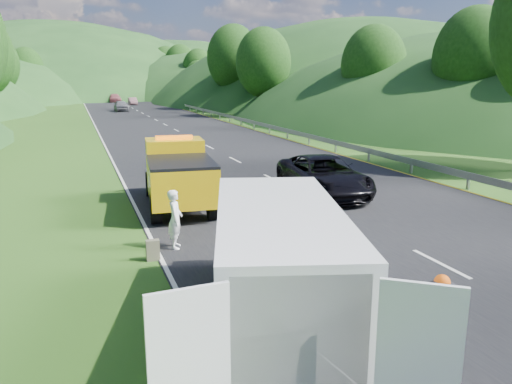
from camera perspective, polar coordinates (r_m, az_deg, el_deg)
name	(u,v)px	position (r m, az deg, el deg)	size (l,w,h in m)	color
ground	(305,253)	(14.21, 5.64, -6.97)	(320.00, 320.00, 0.00)	#38661E
road_surface	(165,125)	(52.98, -10.34, 7.58)	(14.00, 200.00, 0.02)	black
guardrail	(204,115)	(66.68, -5.94, 8.78)	(0.06, 140.00, 1.52)	gray
tree_line_right	(273,109)	(77.73, 1.91, 9.44)	(14.00, 140.00, 14.00)	#245218
hills_backdrop	(119,95)	(147.32, -15.39, 10.68)	(201.00, 288.60, 44.00)	#2D5B23
tow_truck	(178,174)	(19.09, -8.92, 2.06)	(2.81, 6.22, 2.59)	black
white_van	(278,260)	(9.66, 2.51, -7.81)	(4.90, 7.58, 2.50)	black
woman	(176,248)	(14.72, -9.10, -6.36)	(0.63, 0.46, 1.71)	white
child	(250,282)	(12.24, -0.73, -10.28)	(0.44, 0.35, 0.91)	tan
suitcase	(153,250)	(13.81, -11.71, -6.53)	(0.36, 0.20, 0.57)	#5D5A45
passing_suv	(323,195)	(21.19, 7.65, -0.31)	(2.65, 5.75, 1.60)	black
dist_car_a	(121,111)	(75.33, -15.12, 8.89)	(1.83, 4.55, 1.55)	#58575D
dist_car_b	(133,105)	(92.24, -13.89, 9.64)	(1.35, 3.88, 1.28)	#795057
dist_car_c	(115,102)	(102.71, -15.80, 9.83)	(2.22, 5.46, 1.59)	#88444A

